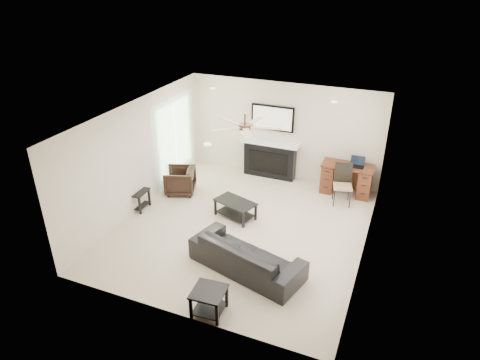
{
  "coord_description": "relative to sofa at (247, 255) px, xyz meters",
  "views": [
    {
      "loc": [
        2.88,
        -7.14,
        5.06
      ],
      "look_at": [
        -0.14,
        0.19,
        1.03
      ],
      "focal_mm": 32.0,
      "sensor_mm": 36.0,
      "label": 1
    }
  ],
  "objects": [
    {
      "name": "desk",
      "position": [
        1.16,
        3.66,
        0.07
      ],
      "size": [
        1.22,
        0.56,
        0.76
      ],
      "primitive_type": "cube",
      "color": "#3D230F",
      "rests_on": "ground"
    },
    {
      "name": "sofa",
      "position": [
        0.0,
        0.0,
        0.0
      ],
      "size": [
        2.29,
        1.38,
        0.63
      ],
      "primitive_type": "imported",
      "rotation": [
        0.0,
        0.0,
        2.87
      ],
      "color": "black",
      "rests_on": "ground"
    },
    {
      "name": "desk_chair",
      "position": [
        1.16,
        3.11,
        0.17
      ],
      "size": [
        0.51,
        0.53,
        0.97
      ],
      "primitive_type": "cube",
      "rotation": [
        0.0,
        0.0,
        0.25
      ],
      "color": "black",
      "rests_on": "ground"
    },
    {
      "name": "fireplace_unit",
      "position": [
        -0.87,
        3.84,
        0.64
      ],
      "size": [
        1.52,
        0.34,
        1.91
      ],
      "primitive_type": "cube",
      "color": "black",
      "rests_on": "ground"
    },
    {
      "name": "laptop",
      "position": [
        1.36,
        3.64,
        0.56
      ],
      "size": [
        0.33,
        0.24,
        0.23
      ],
      "primitive_type": "cube",
      "color": "black",
      "rests_on": "desk"
    },
    {
      "name": "end_table_near",
      "position": [
        -0.15,
        -1.25,
        -0.09
      ],
      "size": [
        0.56,
        0.56,
        0.45
      ],
      "primitive_type": "cube",
      "rotation": [
        0.0,
        0.0,
        0.07
      ],
      "color": "black",
      "rests_on": "ground"
    },
    {
      "name": "armchair",
      "position": [
        -2.6,
        2.15,
        0.01
      ],
      "size": [
        0.89,
        0.88,
        0.64
      ],
      "primitive_type": "imported",
      "rotation": [
        0.0,
        0.0,
        -1.23
      ],
      "color": "black",
      "rests_on": "ground"
    },
    {
      "name": "room_shell",
      "position": [
        -0.4,
        1.34,
        1.37
      ],
      "size": [
        5.5,
        5.54,
        2.52
      ],
      "color": "#C0B09A",
      "rests_on": "ground"
    },
    {
      "name": "end_table_left",
      "position": [
        -3.15,
        1.1,
        -0.09
      ],
      "size": [
        0.53,
        0.53,
        0.45
      ],
      "primitive_type": "cube",
      "rotation": [
        0.0,
        0.0,
        0.06
      ],
      "color": "black",
      "rests_on": "ground"
    },
    {
      "name": "coffee_table",
      "position": [
        -0.9,
        1.6,
        -0.11
      ],
      "size": [
        1.01,
        0.76,
        0.4
      ],
      "primitive_type": "cube",
      "rotation": [
        0.0,
        0.0,
        -0.32
      ],
      "color": "black",
      "rests_on": "ground"
    }
  ]
}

